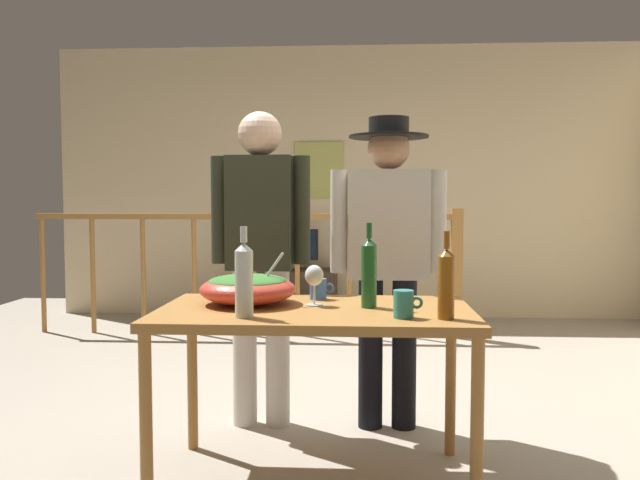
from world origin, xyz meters
The scene contains 16 objects.
ground_plane centered at (0.00, 0.00, 0.00)m, with size 8.16×8.16×0.00m, color #9E9384.
back_wall centered at (0.00, 3.14, 1.40)m, with size 6.17×0.10×2.80m, color beige.
framed_picture centered at (-0.34, 3.08, 1.53)m, with size 0.50×0.03×0.58m, color tan.
stair_railing centered at (-0.45, 2.11, 0.71)m, with size 3.86×0.10×1.15m.
tv_console centered at (-0.60, 2.79, 0.26)m, with size 0.90×0.40×0.52m, color #38281E.
flat_screen_tv centered at (-0.60, 2.76, 0.76)m, with size 0.53×0.12×0.41m.
serving_table centered at (-0.12, -0.89, 0.69)m, with size 1.33×0.77×0.76m.
salad_bowl centered at (-0.42, -0.81, 0.84)m, with size 0.42×0.42×0.23m.
wine_glass centered at (-0.12, -0.83, 0.89)m, with size 0.08×0.08×0.18m.
wine_bottle_amber centered at (0.41, -1.11, 0.91)m, with size 0.06×0.06×0.34m.
wine_bottle_green centered at (0.11, -0.86, 0.92)m, with size 0.07×0.07×0.36m.
wine_bottle_clear centered at (-0.38, -1.12, 0.92)m, with size 0.07×0.07×0.36m.
mug_blue centered at (-0.12, -0.65, 0.81)m, with size 0.11×0.08×0.10m.
mug_teal centered at (0.25, -1.10, 0.82)m, with size 0.12×0.08×0.11m.
person_standing_left centered at (-0.46, -0.19, 1.00)m, with size 0.53×0.23×1.69m.
person_standing_right centered at (0.23, -0.19, 0.99)m, with size 0.61×0.42×1.66m.
Camera 1 is at (0.07, -3.61, 1.23)m, focal length 36.14 mm.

